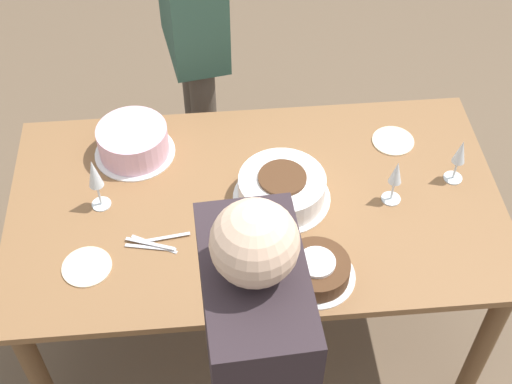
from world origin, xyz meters
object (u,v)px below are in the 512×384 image
cake_back_decorated (133,142)px  person_cutting (255,378)px  wine_glass_extra (94,176)px  cake_front_chocolate (316,270)px  wine_glass_near (460,155)px  wine_glass_far (396,176)px  cake_center_white (282,188)px  person_watching (192,9)px

cake_back_decorated → person_cutting: size_ratio=0.18×
wine_glass_extra → cake_front_chocolate: bearing=-27.7°
wine_glass_near → cake_front_chocolate: bearing=-145.5°
cake_front_chocolate → cake_back_decorated: cake_back_decorated is taller
wine_glass_far → wine_glass_extra: size_ratio=0.85×
cake_center_white → cake_front_chocolate: size_ratio=1.34×
wine_glass_near → wine_glass_far: bearing=-162.1°
cake_back_decorated → person_watching: size_ratio=0.18×
wine_glass_far → person_cutting: size_ratio=0.11×
wine_glass_far → person_watching: size_ratio=0.11×
wine_glass_near → wine_glass_far: (-0.24, -0.08, -0.00)m
cake_back_decorated → wine_glass_far: size_ratio=1.62×
cake_front_chocolate → person_cutting: size_ratio=0.16×
cake_back_decorated → person_watching: 0.63m
cake_back_decorated → wine_glass_extra: 0.28m
wine_glass_extra → person_cutting: (0.46, -0.80, 0.06)m
wine_glass_extra → cake_back_decorated: bearing=65.8°
cake_back_decorated → person_cutting: (0.35, -1.05, 0.15)m
cake_back_decorated → wine_glass_extra: (-0.11, -0.24, 0.09)m
wine_glass_extra → person_watching: bearing=66.3°
person_cutting → person_watching: size_ratio=0.97×
wine_glass_extra → person_cutting: 0.93m
wine_glass_far → person_watching: bearing=127.0°
wine_glass_extra → person_watching: person_watching is taller
cake_center_white → cake_back_decorated: (-0.51, 0.27, 0.01)m
wine_glass_near → wine_glass_far: same height
cake_front_chocolate → wine_glass_extra: 0.79m
wine_glass_near → wine_glass_extra: bearing=-179.3°
cake_back_decorated → cake_front_chocolate: bearing=-46.1°
cake_center_white → person_watching: person_watching is taller
person_cutting → person_watching: 1.61m
cake_center_white → cake_back_decorated: bearing=152.5°
cake_front_chocolate → wine_glass_far: 0.44m
wine_glass_near → person_watching: (-0.89, 0.79, 0.12)m
person_watching → cake_front_chocolate: bearing=6.7°
cake_front_chocolate → person_watching: size_ratio=0.15×
wine_glass_near → person_cutting: person_cutting is taller
wine_glass_far → person_watching: 1.09m
wine_glass_far → person_cutting: person_cutting is taller
cake_front_chocolate → person_cutting: person_cutting is taller
cake_center_white → wine_glass_near: (0.62, 0.04, 0.07)m
person_cutting → wine_glass_far: bearing=-39.3°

